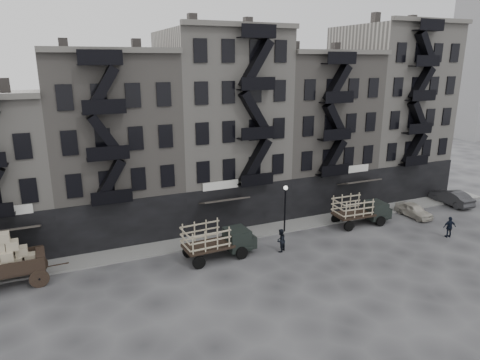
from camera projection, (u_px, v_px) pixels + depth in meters
name	position (u px, v px, depth m)	size (l,w,h in m)	color
ground	(267.00, 251.00, 33.75)	(140.00, 140.00, 0.00)	#38383A
sidewalk	(248.00, 233.00, 37.03)	(55.00, 2.50, 0.15)	slate
building_midwest	(112.00, 145.00, 36.50)	(10.00, 11.35, 16.20)	slate
building_center	(221.00, 126.00, 40.10)	(10.00, 11.35, 18.20)	#9C9890
building_mideast	(311.00, 130.00, 44.25)	(10.00, 11.35, 16.20)	slate
building_east	(388.00, 111.00, 47.71)	(10.00, 11.35, 19.20)	#9C9890
lamp_post	(285.00, 203.00, 36.45)	(0.36, 0.36, 4.28)	black
wagon	(7.00, 256.00, 27.98)	(4.53, 2.55, 3.76)	black
stake_truck_west	(217.00, 238.00, 32.14)	(5.68, 2.59, 2.79)	black
stake_truck_east	(361.00, 208.00, 38.73)	(5.52, 2.51, 2.71)	black
car_east	(414.00, 210.00, 40.90)	(1.55, 3.86, 1.31)	#B8B2A5
car_far	(451.00, 197.00, 44.30)	(1.64, 4.71, 1.55)	#2A2A2D
pedestrian_mid	(281.00, 240.00, 33.34)	(0.91, 0.71, 1.86)	black
policeman	(449.00, 227.00, 36.07)	(1.07, 0.45, 1.83)	black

